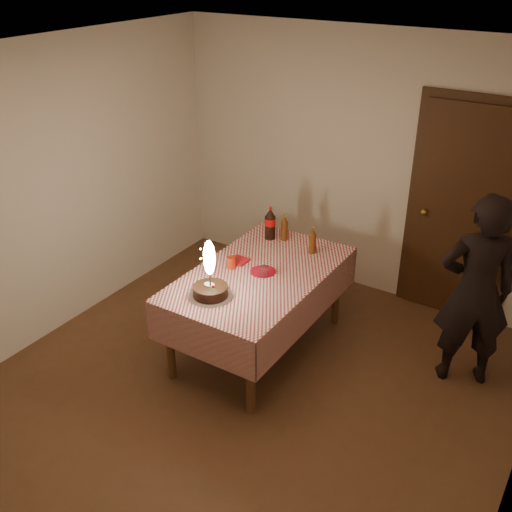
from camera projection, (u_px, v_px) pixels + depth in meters
The scene contains 12 objects.
ground at pixel (235, 402), 4.74m from camera, with size 4.00×4.50×0.01m, color brown.
room_shell at pixel (242, 208), 4.01m from camera, with size 4.04×4.54×2.62m.
dining_table at pixel (259, 283), 5.08m from camera, with size 1.02×1.72×0.77m.
birthday_cake at pixel (210, 283), 4.64m from camera, with size 0.35×0.35×0.48m.
red_plate at pixel (263, 271), 5.04m from camera, with size 0.22×0.22×0.01m, color #B90C23.
red_cup at pixel (231, 262), 5.08m from camera, with size 0.08×0.08×0.10m, color #AD220C.
clear_cup at pixel (264, 271), 4.96m from camera, with size 0.07×0.07×0.09m, color silver.
napkin_stack at pixel (239, 261), 5.20m from camera, with size 0.15×0.15×0.02m, color red.
cola_bottle at pixel (270, 223), 5.54m from camera, with size 0.10×0.10×0.32m.
amber_bottle_left at pixel (284, 228), 5.53m from camera, with size 0.06×0.06×0.25m.
amber_bottle_right at pixel (313, 241), 5.29m from camera, with size 0.06×0.06×0.25m.
photographer at pixel (475, 292), 4.65m from camera, with size 0.71×0.62×1.64m.
Camera 1 is at (2.10, -3.00, 3.23)m, focal length 42.00 mm.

